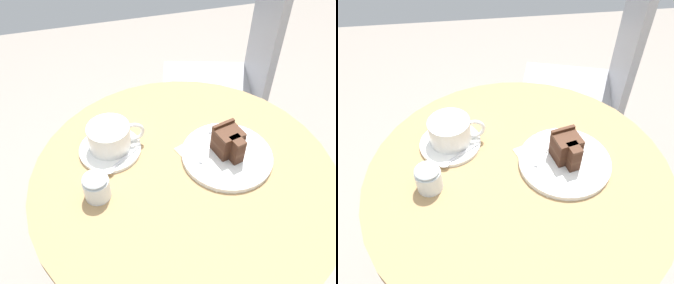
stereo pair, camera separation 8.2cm
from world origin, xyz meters
TOP-DOWN VIEW (x-y plane):
  - cafe_table at (0.00, 0.00)m, footprint 0.70×0.70m
  - saucer at (-0.15, 0.11)m, footprint 0.15×0.15m
  - coffee_cup at (-0.15, 0.12)m, footprint 0.14×0.10m
  - teaspoon at (-0.14, 0.06)m, footprint 0.10×0.07m
  - cake_plate at (0.11, 0.02)m, footprint 0.21×0.21m
  - cake_slice at (0.11, 0.03)m, footprint 0.07×0.09m
  - fork at (0.09, 0.08)m, footprint 0.09×0.12m
  - napkin at (0.11, 0.03)m, footprint 0.22×0.21m
  - cafe_chair at (0.38, 0.56)m, footprint 0.47×0.47m
  - sugar_pot at (-0.20, -0.01)m, footprint 0.06×0.06m

SIDE VIEW (x-z plane):
  - cafe_chair at x=0.38m, z-range 0.08..1.04m
  - cafe_table at x=0.00m, z-range 0.24..0.96m
  - napkin at x=0.11m, z-range 0.72..0.73m
  - saucer at x=-0.15m, z-range 0.72..0.73m
  - cake_plate at x=0.11m, z-range 0.72..0.73m
  - teaspoon at x=-0.14m, z-range 0.73..0.73m
  - fork at x=0.09m, z-range 0.73..0.74m
  - sugar_pot at x=-0.20m, z-range 0.72..0.79m
  - coffee_cup at x=-0.15m, z-range 0.73..0.79m
  - cake_slice at x=0.11m, z-range 0.73..0.80m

